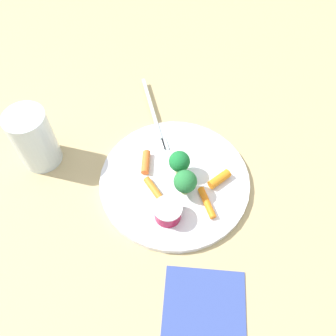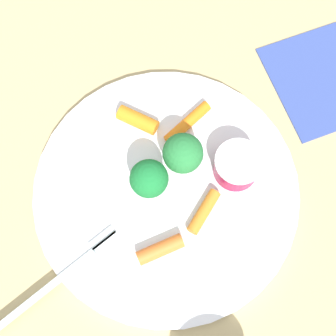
{
  "view_description": "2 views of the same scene",
  "coord_description": "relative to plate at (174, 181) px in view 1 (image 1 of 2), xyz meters",
  "views": [
    {
      "loc": [
        -0.32,
        0.1,
        0.56
      ],
      "look_at": [
        0.02,
        0.01,
        0.02
      ],
      "focal_mm": 38.04,
      "sensor_mm": 36.0,
      "label": 1
    },
    {
      "loc": [
        0.09,
        0.1,
        0.49
      ],
      "look_at": [
        -0.02,
        -0.01,
        0.02
      ],
      "focal_mm": 52.32,
      "sensor_mm": 36.0,
      "label": 2
    }
  ],
  "objects": [
    {
      "name": "ground_plane",
      "position": [
        0.0,
        0.0,
        -0.01
      ],
      "size": [
        2.4,
        2.4,
        0.0
      ],
      "primitive_type": "plane",
      "color": "tan"
    },
    {
      "name": "plate",
      "position": [
        0.0,
        0.0,
        0.0
      ],
      "size": [
        0.27,
        0.27,
        0.01
      ],
      "primitive_type": "cylinder",
      "color": "white",
      "rests_on": "ground_plane"
    },
    {
      "name": "sauce_cup",
      "position": [
        -0.07,
        0.03,
        0.02
      ],
      "size": [
        0.05,
        0.05,
        0.03
      ],
      "color": "maroon",
      "rests_on": "plate"
    },
    {
      "name": "broccoli_floret_0",
      "position": [
        -0.03,
        -0.01,
        0.04
      ],
      "size": [
        0.04,
        0.04,
        0.06
      ],
      "color": "#84B458",
      "rests_on": "plate"
    },
    {
      "name": "broccoli_floret_1",
      "position": [
        0.01,
        -0.01,
        0.04
      ],
      "size": [
        0.04,
        0.04,
        0.05
      ],
      "color": "#92B668",
      "rests_on": "plate"
    },
    {
      "name": "carrot_stick_0",
      "position": [
        0.04,
        0.04,
        0.01
      ],
      "size": [
        0.05,
        0.03,
        0.01
      ],
      "primitive_type": "cylinder",
      "rotation": [
        1.57,
        0.0,
        1.27
      ],
      "color": "orange",
      "rests_on": "plate"
    },
    {
      "name": "carrot_stick_1",
      "position": [
        -0.01,
        0.04,
        0.01
      ],
      "size": [
        0.05,
        0.03,
        0.01
      ],
      "primitive_type": "cylinder",
      "rotation": [
        1.57,
        0.0,
        5.03
      ],
      "color": "orange",
      "rests_on": "plate"
    },
    {
      "name": "carrot_stick_2",
      "position": [
        -0.03,
        -0.08,
        0.01
      ],
      "size": [
        0.03,
        0.05,
        0.02
      ],
      "primitive_type": "cylinder",
      "rotation": [
        1.57,
        0.0,
        0.4
      ],
      "color": "orange",
      "rests_on": "plate"
    },
    {
      "name": "carrot_stick_3",
      "position": [
        -0.06,
        -0.04,
        0.01
      ],
      "size": [
        0.06,
        0.02,
        0.01
      ],
      "primitive_type": "cylinder",
      "rotation": [
        1.57,
        0.0,
        1.63
      ],
      "color": "orange",
      "rests_on": "plate"
    },
    {
      "name": "fork",
      "position": [
        0.16,
        -0.0,
        0.01
      ],
      "size": [
        0.2,
        0.01,
        0.0
      ],
      "color": "#ACC2C5",
      "rests_on": "plate"
    },
    {
      "name": "drinking_glass",
      "position": [
        0.12,
        0.23,
        0.05
      ],
      "size": [
        0.07,
        0.07,
        0.12
      ],
      "primitive_type": "cylinder",
      "color": "silver",
      "rests_on": "ground_plane"
    },
    {
      "name": "napkin",
      "position": [
        -0.24,
        0.02,
        -0.0
      ],
      "size": [
        0.18,
        0.17,
        0.0
      ],
      "primitive_type": "cube",
      "rotation": [
        0.0,
        0.0,
        -0.35
      ],
      "color": "#354893",
      "rests_on": "ground_plane"
    }
  ]
}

